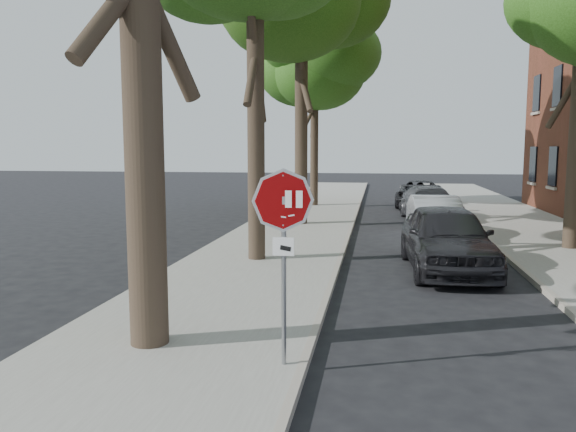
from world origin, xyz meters
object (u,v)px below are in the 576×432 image
car_a (447,238)px  car_d (420,194)px  tree_mid_b (301,11)px  car_b (436,218)px  stop_sign (283,229)px  tree_far (315,62)px  car_c (430,204)px

car_a → car_d: bearing=85.1°
tree_mid_b → car_b: tree_mid_b is taller
stop_sign → tree_mid_b: tree_mid_b is taller
tree_far → car_a: size_ratio=1.95×
tree_mid_b → tree_far: bearing=92.4°
stop_sign → car_d: bearing=81.5°
car_c → tree_mid_b: bearing=-162.8°
car_a → car_c: (0.43, 9.68, -0.12)m
car_c → car_d: (0.00, 5.71, -0.03)m
stop_sign → car_c: 16.87m
stop_sign → car_a: size_ratio=0.55×
car_c → car_b: bearing=-100.6°
stop_sign → car_a: (2.87, 6.83, -1.14)m
tree_far → car_c: tree_far is taller
stop_sign → tree_far: (-2.02, 21.14, 5.26)m
tree_mid_b → car_c: bearing=25.1°
tree_far → car_c: size_ratio=1.95×
stop_sign → car_d: stop_sign is taller
tree_far → car_d: (5.32, 1.08, -6.55)m
car_a → car_d: size_ratio=1.00×
tree_far → car_b: (5.09, -9.48, -6.51)m
tree_mid_b → car_d: tree_mid_b is taller
car_b → car_c: 4.85m
car_b → car_d: size_ratio=0.90×
car_a → car_c: bearing=84.1°
car_b → car_a: bearing=-95.4°
car_a → car_d: car_a is taller
stop_sign → tree_mid_b: bearing=96.9°
car_b → car_c: car_b is taller
tree_far → car_c: 9.61m
tree_mid_b → car_c: size_ratio=2.16×
car_a → car_d: 15.39m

